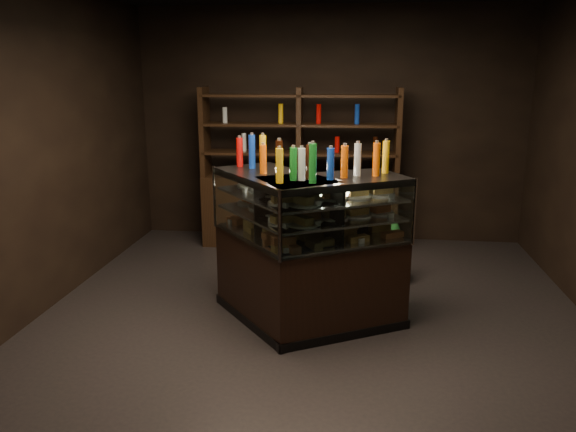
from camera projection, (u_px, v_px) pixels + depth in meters
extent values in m
plane|color=black|center=(313.00, 311.00, 5.27)|extent=(5.00, 5.00, 0.00)
cube|color=black|center=(330.00, 126.00, 7.30)|extent=(5.00, 0.02, 3.00)
cube|color=black|center=(273.00, 231.00, 2.49)|extent=(5.00, 0.02, 3.00)
cube|color=black|center=(46.00, 148.00, 5.19)|extent=(0.02, 5.00, 3.00)
cube|color=black|center=(332.00, 285.00, 4.87)|extent=(1.34, 1.11, 0.78)
cube|color=black|center=(331.00, 322.00, 4.96)|extent=(1.38, 1.14, 0.08)
cube|color=black|center=(334.00, 181.00, 4.64)|extent=(1.34, 1.11, 0.06)
cube|color=silver|center=(333.00, 240.00, 4.77)|extent=(1.27, 1.04, 0.02)
cube|color=silver|center=(333.00, 219.00, 4.72)|extent=(1.27, 1.04, 0.02)
cube|color=silver|center=(334.00, 200.00, 4.68)|extent=(1.27, 1.04, 0.02)
cube|color=white|center=(351.00, 219.00, 4.42)|extent=(1.05, 0.59, 0.55)
cylinder|color=silver|center=(414.00, 212.00, 4.65)|extent=(0.03, 0.03, 0.57)
cylinder|color=silver|center=(280.00, 226.00, 4.21)|extent=(0.03, 0.03, 0.57)
cube|color=black|center=(275.00, 278.00, 5.03)|extent=(1.21, 1.31, 0.78)
cube|color=black|center=(275.00, 314.00, 5.12)|extent=(1.25, 1.35, 0.08)
cube|color=black|center=(275.00, 178.00, 4.80)|extent=(1.21, 1.31, 0.06)
cube|color=silver|center=(275.00, 235.00, 4.93)|extent=(1.14, 1.24, 0.02)
cube|color=silver|center=(275.00, 215.00, 4.88)|extent=(1.14, 1.24, 0.02)
cube|color=silver|center=(275.00, 196.00, 4.84)|extent=(1.14, 1.24, 0.02)
cube|color=white|center=(243.00, 210.00, 4.70)|extent=(0.75, 0.95, 0.55)
cylinder|color=silver|center=(280.00, 226.00, 4.21)|extent=(0.03, 0.03, 0.57)
cylinder|color=silver|center=(215.00, 197.00, 5.21)|extent=(0.03, 0.03, 0.57)
cube|color=#D47D4C|center=(279.00, 244.00, 4.55)|extent=(0.20, 0.17, 0.06)
cube|color=#D47D4C|center=(316.00, 239.00, 4.67)|extent=(0.20, 0.17, 0.06)
cube|color=#D47D4C|center=(352.00, 235.00, 4.79)|extent=(0.20, 0.17, 0.06)
cube|color=#D47D4C|center=(386.00, 231.00, 4.91)|extent=(0.20, 0.17, 0.06)
cylinder|color=white|center=(283.00, 223.00, 4.55)|extent=(0.24, 0.24, 0.01)
cube|color=#D47D4C|center=(283.00, 219.00, 4.54)|extent=(0.19, 0.16, 0.05)
cylinder|color=white|center=(309.00, 220.00, 4.63)|extent=(0.24, 0.24, 0.01)
cube|color=#D47D4C|center=(309.00, 216.00, 4.63)|extent=(0.19, 0.16, 0.05)
cylinder|color=white|center=(333.00, 217.00, 4.72)|extent=(0.24, 0.24, 0.01)
cube|color=#D47D4C|center=(333.00, 214.00, 4.71)|extent=(0.19, 0.16, 0.05)
cylinder|color=white|center=(357.00, 215.00, 4.80)|extent=(0.24, 0.24, 0.01)
cube|color=#D47D4C|center=(357.00, 211.00, 4.79)|extent=(0.19, 0.16, 0.05)
cylinder|color=white|center=(380.00, 213.00, 4.88)|extent=(0.24, 0.24, 0.01)
cube|color=#D47D4C|center=(380.00, 209.00, 4.87)|extent=(0.19, 0.16, 0.05)
cylinder|color=white|center=(283.00, 203.00, 4.51)|extent=(0.24, 0.24, 0.02)
cube|color=#D47D4C|center=(283.00, 199.00, 4.50)|extent=(0.19, 0.16, 0.05)
cylinder|color=white|center=(309.00, 201.00, 4.59)|extent=(0.24, 0.24, 0.02)
cube|color=#D47D4C|center=(309.00, 196.00, 4.58)|extent=(0.19, 0.16, 0.05)
cylinder|color=white|center=(334.00, 198.00, 4.68)|extent=(0.24, 0.24, 0.02)
cube|color=#D47D4C|center=(334.00, 194.00, 4.67)|extent=(0.19, 0.16, 0.05)
cylinder|color=white|center=(358.00, 196.00, 4.76)|extent=(0.24, 0.24, 0.02)
cube|color=#D47D4C|center=(358.00, 192.00, 4.75)|extent=(0.19, 0.16, 0.05)
cylinder|color=white|center=(381.00, 194.00, 4.84)|extent=(0.24, 0.24, 0.02)
cube|color=#D47D4C|center=(381.00, 190.00, 4.83)|extent=(0.19, 0.16, 0.05)
cube|color=#D47D4C|center=(246.00, 219.00, 5.32)|extent=(0.18, 0.20, 0.06)
cube|color=#D47D4C|center=(263.00, 227.00, 5.04)|extent=(0.18, 0.20, 0.06)
cube|color=#D47D4C|center=(282.00, 236.00, 4.76)|extent=(0.18, 0.20, 0.06)
cube|color=#D47D4C|center=(303.00, 246.00, 4.49)|extent=(0.18, 0.20, 0.06)
cylinder|color=white|center=(251.00, 203.00, 5.25)|extent=(0.24, 0.24, 0.01)
cube|color=#D47D4C|center=(251.00, 199.00, 5.24)|extent=(0.17, 0.19, 0.05)
cylinder|color=white|center=(262.00, 207.00, 5.06)|extent=(0.24, 0.24, 0.01)
cube|color=#D47D4C|center=(262.00, 204.00, 5.06)|extent=(0.17, 0.19, 0.05)
cylinder|color=white|center=(275.00, 213.00, 4.88)|extent=(0.24, 0.24, 0.01)
cube|color=#D47D4C|center=(275.00, 209.00, 4.87)|extent=(0.17, 0.19, 0.05)
cylinder|color=white|center=(288.00, 218.00, 4.69)|extent=(0.24, 0.24, 0.01)
cube|color=#D47D4C|center=(288.00, 214.00, 4.68)|extent=(0.17, 0.19, 0.05)
cylinder|color=white|center=(303.00, 225.00, 4.50)|extent=(0.24, 0.24, 0.01)
cube|color=#D47D4C|center=(303.00, 220.00, 4.49)|extent=(0.17, 0.19, 0.05)
cylinder|color=white|center=(250.00, 185.00, 5.21)|extent=(0.24, 0.24, 0.02)
cube|color=#D47D4C|center=(250.00, 182.00, 5.20)|extent=(0.17, 0.19, 0.05)
cylinder|color=white|center=(262.00, 189.00, 5.02)|extent=(0.24, 0.24, 0.02)
cube|color=#D47D4C|center=(262.00, 186.00, 5.01)|extent=(0.17, 0.19, 0.05)
cylinder|color=white|center=(275.00, 194.00, 4.83)|extent=(0.24, 0.24, 0.02)
cube|color=#D47D4C|center=(275.00, 190.00, 4.83)|extent=(0.17, 0.19, 0.05)
cylinder|color=white|center=(288.00, 199.00, 4.65)|extent=(0.24, 0.24, 0.02)
cube|color=#D47D4C|center=(288.00, 195.00, 4.64)|extent=(0.17, 0.19, 0.05)
cylinder|color=white|center=(303.00, 204.00, 4.46)|extent=(0.24, 0.24, 0.02)
cube|color=#D47D4C|center=(303.00, 200.00, 4.45)|extent=(0.17, 0.19, 0.05)
cylinder|color=#147223|center=(277.00, 165.00, 4.41)|extent=(0.06, 0.06, 0.28)
cylinder|color=silver|center=(277.00, 145.00, 4.38)|extent=(0.03, 0.03, 0.02)
cylinder|color=yellow|center=(294.00, 163.00, 4.47)|extent=(0.06, 0.06, 0.28)
cylinder|color=silver|center=(294.00, 145.00, 4.43)|extent=(0.03, 0.03, 0.02)
cylinder|color=#0F38B2|center=(310.00, 162.00, 4.52)|extent=(0.06, 0.06, 0.28)
cylinder|color=silver|center=(311.00, 144.00, 4.48)|extent=(0.03, 0.03, 0.02)
cylinder|color=#D8590A|center=(327.00, 161.00, 4.57)|extent=(0.06, 0.06, 0.28)
cylinder|color=silver|center=(327.00, 143.00, 4.53)|extent=(0.03, 0.03, 0.02)
cylinder|color=black|center=(342.00, 160.00, 4.62)|extent=(0.06, 0.06, 0.28)
cylinder|color=silver|center=(343.00, 142.00, 4.58)|extent=(0.03, 0.03, 0.02)
cylinder|color=#B20C0A|center=(358.00, 159.00, 4.67)|extent=(0.06, 0.06, 0.28)
cylinder|color=silver|center=(358.00, 141.00, 4.64)|extent=(0.03, 0.03, 0.02)
cylinder|color=silver|center=(373.00, 158.00, 4.73)|extent=(0.06, 0.06, 0.28)
cylinder|color=silver|center=(373.00, 141.00, 4.69)|extent=(0.03, 0.03, 0.02)
cylinder|color=#147223|center=(387.00, 157.00, 4.78)|extent=(0.06, 0.06, 0.28)
cylinder|color=silver|center=(388.00, 140.00, 4.74)|extent=(0.03, 0.03, 0.02)
cylinder|color=#147223|center=(247.00, 151.00, 5.17)|extent=(0.06, 0.06, 0.28)
cylinder|color=silver|center=(247.00, 135.00, 5.13)|extent=(0.03, 0.03, 0.02)
cylinder|color=yellow|center=(255.00, 153.00, 5.05)|extent=(0.06, 0.06, 0.28)
cylinder|color=silver|center=(254.00, 136.00, 5.02)|extent=(0.03, 0.03, 0.02)
cylinder|color=#0F38B2|center=(262.00, 155.00, 4.93)|extent=(0.06, 0.06, 0.28)
cylinder|color=silver|center=(262.00, 138.00, 4.90)|extent=(0.03, 0.03, 0.02)
cylinder|color=#D8590A|center=(270.00, 157.00, 4.81)|extent=(0.06, 0.06, 0.28)
cylinder|color=silver|center=(270.00, 139.00, 4.78)|extent=(0.03, 0.03, 0.02)
cylinder|color=black|center=(279.00, 159.00, 4.70)|extent=(0.06, 0.06, 0.28)
cylinder|color=silver|center=(279.00, 141.00, 4.66)|extent=(0.03, 0.03, 0.02)
cylinder|color=#B20C0A|center=(288.00, 161.00, 4.58)|extent=(0.06, 0.06, 0.28)
cylinder|color=silver|center=(288.00, 143.00, 4.54)|extent=(0.03, 0.03, 0.02)
cylinder|color=silver|center=(297.00, 164.00, 4.46)|extent=(0.06, 0.06, 0.28)
cylinder|color=silver|center=(297.00, 145.00, 4.42)|extent=(0.03, 0.03, 0.02)
cylinder|color=#147223|center=(307.00, 166.00, 4.34)|extent=(0.06, 0.06, 0.28)
cylinder|color=silver|center=(307.00, 147.00, 4.30)|extent=(0.03, 0.03, 0.02)
cylinder|color=black|center=(392.00, 271.00, 6.04)|extent=(0.27, 0.27, 0.20)
cone|color=#195823|center=(393.00, 238.00, 5.94)|extent=(0.40, 0.40, 0.56)
cone|color=#195823|center=(394.00, 221.00, 5.90)|extent=(0.31, 0.31, 0.39)
cube|color=black|center=(299.00, 211.00, 7.17)|extent=(2.46, 0.48, 0.90)
cube|color=black|center=(205.00, 132.00, 7.03)|extent=(0.07, 0.38, 1.10)
cube|color=black|center=(300.00, 133.00, 6.92)|extent=(0.07, 0.38, 1.10)
cube|color=black|center=(398.00, 134.00, 6.81)|extent=(0.07, 0.38, 1.10)
cube|color=black|center=(299.00, 153.00, 6.98)|extent=(2.41, 0.44, 0.03)
cube|color=black|center=(300.00, 125.00, 6.89)|extent=(2.41, 0.44, 0.03)
cube|color=black|center=(300.00, 96.00, 6.81)|extent=(2.41, 0.44, 0.03)
cylinder|color=#147223|center=(226.00, 142.00, 7.04)|extent=(0.06, 0.06, 0.22)
cylinder|color=yellow|center=(244.00, 142.00, 7.02)|extent=(0.06, 0.06, 0.22)
cylinder|color=#0F38B2|center=(262.00, 142.00, 7.00)|extent=(0.06, 0.06, 0.22)
cylinder|color=#D8590A|center=(281.00, 143.00, 6.97)|extent=(0.06, 0.06, 0.22)
cylinder|color=black|center=(300.00, 143.00, 6.95)|extent=(0.06, 0.06, 0.22)
cylinder|color=#B20C0A|center=(318.00, 143.00, 6.93)|extent=(0.06, 0.06, 0.22)
cylinder|color=silver|center=(337.00, 143.00, 6.91)|extent=(0.06, 0.06, 0.22)
cylinder|color=#147223|center=(356.00, 144.00, 6.89)|extent=(0.06, 0.06, 0.22)
cylinder|color=yellow|center=(375.00, 144.00, 6.86)|extent=(0.06, 0.06, 0.22)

